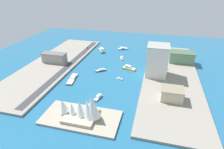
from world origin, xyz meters
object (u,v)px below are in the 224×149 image
(catamaran_blue, at_px, (123,48))
(opera_landmark, at_px, (83,109))
(ferry_green_doubledeck, at_px, (102,50))
(suv_black, at_px, (87,48))
(yacht_sleek_gray, at_px, (98,97))
(hotel_broad_white, at_px, (157,60))
(sailboat_small_white, at_px, (120,79))
(patrol_launch_navy, at_px, (101,70))
(water_taxi_orange, at_px, (122,58))
(traffic_light_waterfront, at_px, (69,66))
(ferry_yellow_fast, at_px, (129,68))
(barge_flat_brown, at_px, (72,79))
(carpark_squat_concrete, at_px, (54,58))
(terminal_long_green, at_px, (181,57))
(van_white, at_px, (84,53))
(office_block_beige, at_px, (172,94))

(catamaran_blue, relative_size, opera_landmark, 0.47)
(opera_landmark, bearing_deg, ferry_green_doubledeck, -77.89)
(suv_black, bearing_deg, catamaran_blue, -165.18)
(catamaran_blue, xyz_separation_m, opera_landmark, (-3.90, 201.31, 10.14))
(yacht_sleek_gray, distance_m, hotel_broad_white, 93.16)
(yacht_sleek_gray, xyz_separation_m, sailboat_small_white, (-13.53, -48.50, -0.46))
(patrol_launch_navy, bearing_deg, water_taxi_orange, -111.22)
(catamaran_blue, bearing_deg, hotel_broad_white, 123.71)
(traffic_light_waterfront, xyz_separation_m, opera_landmark, (-60.31, 93.02, 4.70))
(ferry_yellow_fast, bearing_deg, barge_flat_brown, 35.78)
(traffic_light_waterfront, bearing_deg, ferry_yellow_fast, -164.17)
(traffic_light_waterfront, distance_m, opera_landmark, 110.96)
(ferry_green_doubledeck, distance_m, carpark_squat_concrete, 87.90)
(ferry_green_doubledeck, distance_m, traffic_light_waterfront, 87.90)
(ferry_yellow_fast, xyz_separation_m, opera_landmark, (22.58, 116.52, 9.29))
(barge_flat_brown, relative_size, traffic_light_waterfront, 4.84)
(ferry_green_doubledeck, bearing_deg, hotel_broad_white, 143.42)
(hotel_broad_white, bearing_deg, terminal_long_green, -123.52)
(patrol_launch_navy, bearing_deg, carpark_squat_concrete, -5.67)
(yacht_sleek_gray, distance_m, opera_landmark, 36.86)
(patrol_launch_navy, height_order, terminal_long_green, terminal_long_green)
(ferry_green_doubledeck, xyz_separation_m, catamaran_blue, (-34.31, -23.30, -1.55))
(hotel_broad_white, distance_m, opera_landmark, 121.53)
(patrol_launch_navy, distance_m, water_taxi_orange, 54.88)
(barge_flat_brown, bearing_deg, sailboat_small_white, -165.56)
(barge_flat_brown, height_order, carpark_squat_concrete, carpark_squat_concrete)
(water_taxi_orange, bearing_deg, hotel_broad_white, 139.50)
(van_white, bearing_deg, carpark_squat_concrete, 58.52)
(patrol_launch_navy, height_order, opera_landmark, opera_landmark)
(water_taxi_orange, bearing_deg, yacht_sleek_gray, 88.90)
(van_white, bearing_deg, sailboat_small_white, 137.46)
(terminal_long_green, relative_size, traffic_light_waterfront, 5.67)
(carpark_squat_concrete, xyz_separation_m, van_white, (-29.00, -47.35, -6.63))
(barge_flat_brown, relative_size, carpark_squat_concrete, 0.84)
(patrol_launch_navy, relative_size, hotel_broad_white, 0.37)
(opera_landmark, bearing_deg, catamaran_blue, -88.89)
(hotel_broad_white, distance_m, suv_black, 152.46)
(terminal_long_green, xyz_separation_m, suv_black, (164.52, -25.25, -7.44))
(office_block_beige, xyz_separation_m, van_white, (142.70, -106.11, -5.69))
(ferry_yellow_fast, xyz_separation_m, office_block_beige, (-56.80, 66.18, 6.80))
(barge_flat_brown, height_order, suv_black, suv_black)
(hotel_broad_white, relative_size, van_white, 8.60)
(patrol_launch_navy, distance_m, suv_black, 98.19)
(sailboat_small_white, distance_m, suv_black, 130.81)
(ferry_green_doubledeck, bearing_deg, patrol_launch_navy, 106.60)
(ferry_green_doubledeck, relative_size, hotel_broad_white, 0.55)
(ferry_green_doubledeck, height_order, terminal_long_green, terminal_long_green)
(water_taxi_orange, relative_size, terminal_long_green, 0.31)
(opera_landmark, bearing_deg, barge_flat_brown, -57.23)
(opera_landmark, bearing_deg, suv_black, -69.76)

